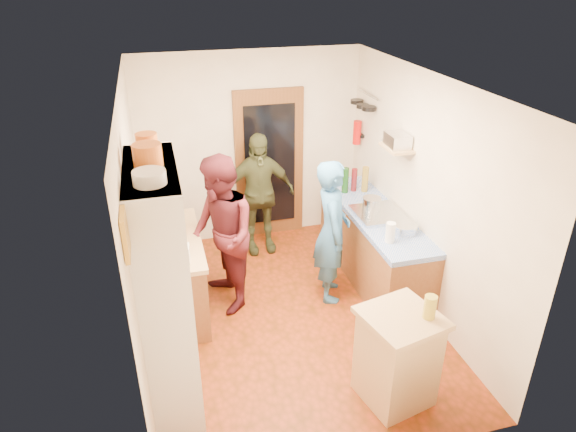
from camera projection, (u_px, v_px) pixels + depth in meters
name	position (u px, v px, depth m)	size (l,w,h in m)	color
floor	(289.00, 315.00, 5.80)	(3.00, 4.00, 0.02)	maroon
ceiling	(289.00, 81.00, 4.63)	(3.00, 4.00, 0.02)	silver
wall_back	(251.00, 148.00, 6.95)	(3.00, 0.02, 2.60)	silver
wall_front	(366.00, 336.00, 3.48)	(3.00, 0.02, 2.60)	silver
wall_left	(136.00, 229.00, 4.87)	(0.02, 4.00, 2.60)	silver
wall_right	(423.00, 195.00, 5.57)	(0.02, 4.00, 2.60)	silver
door_frame	(270.00, 165.00, 7.09)	(0.95, 0.06, 2.10)	brown
door_glass	(270.00, 166.00, 7.06)	(0.70, 0.02, 1.70)	black
hutch_body	(165.00, 290.00, 4.31)	(0.40, 1.20, 2.20)	white
hutch_top_shelf	(149.00, 170.00, 3.83)	(0.40, 1.14, 0.04)	white
plate_stack	(149.00, 177.00, 3.52)	(0.23, 0.23, 0.10)	white
orange_pot_a	(148.00, 155.00, 3.81)	(0.22, 0.22, 0.17)	orange
orange_pot_b	(147.00, 143.00, 4.10)	(0.17, 0.17, 0.15)	orange
left_counter_base	(175.00, 276.00, 5.72)	(0.60, 1.40, 0.85)	brown
left_counter_top	(171.00, 241.00, 5.52)	(0.64, 1.44, 0.05)	tan
toaster	(178.00, 254.00, 5.05)	(0.23, 0.16, 0.17)	white
kettle	(166.00, 241.00, 5.29)	(0.16, 0.16, 0.18)	white
orange_bowl	(177.00, 228.00, 5.65)	(0.18, 0.18, 0.08)	orange
chopping_board	(169.00, 214.00, 6.01)	(0.30, 0.22, 0.03)	tan
right_counter_base	(372.00, 247.00, 6.32)	(0.60, 2.20, 0.84)	brown
right_counter_top	(375.00, 214.00, 6.12)	(0.62, 2.22, 0.06)	blue
hob	(379.00, 214.00, 6.01)	(0.55, 0.58, 0.04)	silver
pot_on_hob	(372.00, 203.00, 6.05)	(0.22, 0.22, 0.14)	silver
bottle_a	(345.00, 180.00, 6.55)	(0.08, 0.08, 0.33)	#143F14
bottle_b	(354.00, 180.00, 6.60)	(0.07, 0.07, 0.30)	#591419
bottle_c	(365.00, 179.00, 6.58)	(0.08, 0.08, 0.33)	olive
paper_towel	(390.00, 233.00, 5.41)	(0.10, 0.10, 0.22)	white
mixing_bowl	(405.00, 228.00, 5.62)	(0.27, 0.27, 0.10)	silver
island_base	(397.00, 360.00, 4.52)	(0.55, 0.55, 0.86)	tan
island_top	(402.00, 318.00, 4.32)	(0.62, 0.62, 0.05)	tan
cutting_board	(393.00, 316.00, 4.33)	(0.35, 0.28, 0.02)	white
oil_jar	(430.00, 307.00, 4.24)	(0.10, 0.10, 0.21)	#AD9E2D
pan_rail	(369.00, 94.00, 6.54)	(0.02, 0.02, 0.65)	silver
pan_hang_a	(369.00, 108.00, 6.43)	(0.18, 0.18, 0.05)	black
pan_hang_b	(363.00, 106.00, 6.61)	(0.16, 0.16, 0.05)	black
pan_hang_c	(357.00, 101.00, 6.78)	(0.17, 0.17, 0.05)	black
wall_shelf	(397.00, 148.00, 5.74)	(0.26, 0.42, 0.03)	tan
radio	(397.00, 140.00, 5.70)	(0.22, 0.30, 0.15)	silver
ext_bracket	(361.00, 136.00, 6.96)	(0.06, 0.10, 0.04)	black
fire_extinguisher	(357.00, 132.00, 6.92)	(0.11, 0.11, 0.32)	red
picture_frame	(125.00, 235.00, 3.20)	(0.03, 0.25, 0.30)	gold
person_hob	(335.00, 232.00, 5.76)	(0.62, 0.40, 1.69)	#3067A2
person_left	(223.00, 233.00, 5.63)	(0.87, 0.68, 1.80)	#46141B
person_back	(259.00, 194.00, 6.74)	(0.97, 0.40, 1.66)	#373C21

